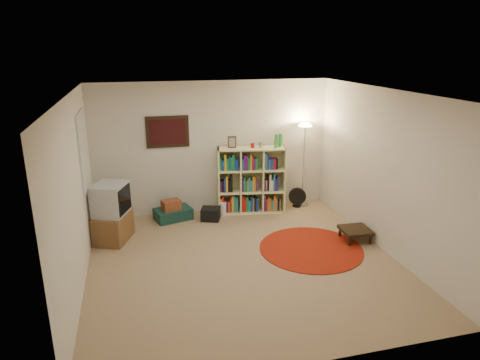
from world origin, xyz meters
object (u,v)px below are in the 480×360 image
at_px(bookshelf, 250,181).
at_px(floor_fan, 297,197).
at_px(floor_lamp, 305,137).
at_px(tv_stand, 112,214).
at_px(side_table, 355,231).
at_px(suitcase, 173,214).

xyz_separation_m(bookshelf, floor_fan, (0.98, 0.01, -0.42)).
xyz_separation_m(floor_lamp, floor_fan, (-0.13, -0.06, -1.20)).
xyz_separation_m(floor_lamp, tv_stand, (-3.65, -0.76, -0.93)).
relative_size(floor_lamp, tv_stand, 1.72).
distance_m(floor_fan, side_table, 1.75).
xyz_separation_m(tv_stand, side_table, (3.88, -1.01, -0.30)).
bearing_deg(suitcase, side_table, -46.31).
bearing_deg(suitcase, tv_stand, -163.46).
height_order(bookshelf, tv_stand, bookshelf).
bearing_deg(floor_lamp, suitcase, -177.90).
distance_m(floor_fan, tv_stand, 3.61).
distance_m(floor_lamp, floor_fan, 1.21).
distance_m(suitcase, side_table, 3.29).
bearing_deg(floor_fan, side_table, -58.62).
relative_size(floor_lamp, suitcase, 2.28).
bearing_deg(floor_lamp, floor_fan, -156.19).
bearing_deg(side_table, bookshelf, 128.13).
height_order(floor_fan, suitcase, floor_fan).
bearing_deg(floor_fan, suitcase, -159.30).
distance_m(bookshelf, tv_stand, 2.64).
bearing_deg(floor_fan, tv_stand, -148.98).
bearing_deg(bookshelf, floor_fan, 9.86).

